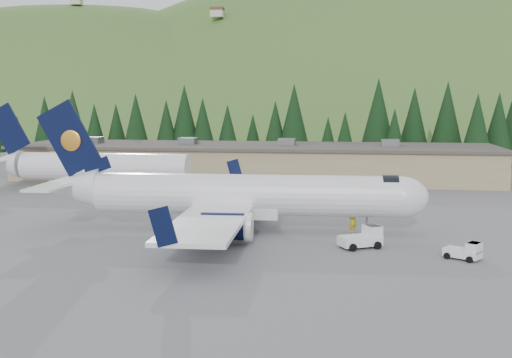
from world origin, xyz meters
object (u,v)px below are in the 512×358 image
object	(u,v)px
airliner	(235,196)
baggage_tug_a	(363,238)
second_airliner	(83,166)
terminal_building	(253,161)
baggage_tug_b	(465,252)
ramp_worker	(353,221)

from	to	relation	value
airliner	baggage_tug_a	world-z (taller)	airliner
second_airliner	terminal_building	size ratio (longest dim) A/B	0.39
baggage_tug_b	terminal_building	world-z (taller)	terminal_building
second_airliner	terminal_building	xyz separation A→B (m)	(19.91, 16.00, -0.70)
second_airliner	ramp_worker	bearing A→B (deg)	-31.61
terminal_building	ramp_worker	world-z (taller)	terminal_building
airliner	second_airliner	bearing A→B (deg)	135.35
baggage_tug_b	airliner	bearing A→B (deg)	-170.36
airliner	ramp_worker	size ratio (longest dim) A/B	18.51
second_airliner	ramp_worker	xyz separation A→B (m)	(34.44, -21.20, -2.36)
ramp_worker	terminal_building	bearing A→B (deg)	-89.36
second_airliner	terminal_building	world-z (taller)	second_airliner
airliner	baggage_tug_a	xyz separation A→B (m)	(11.39, -5.20, -2.37)
airliner	second_airliner	distance (m)	32.49
baggage_tug_b	ramp_worker	distance (m)	12.18
airliner	second_airliner	world-z (taller)	airliner
baggage_tug_a	baggage_tug_b	distance (m)	7.97
terminal_building	ramp_worker	distance (m)	39.97
second_airliner	baggage_tug_a	bearing A→B (deg)	-37.68
baggage_tug_a	ramp_worker	size ratio (longest dim) A/B	1.92
baggage_tug_a	baggage_tug_b	world-z (taller)	baggage_tug_a
baggage_tug_a	ramp_worker	xyz separation A→B (m)	(-0.83, 6.04, 0.17)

